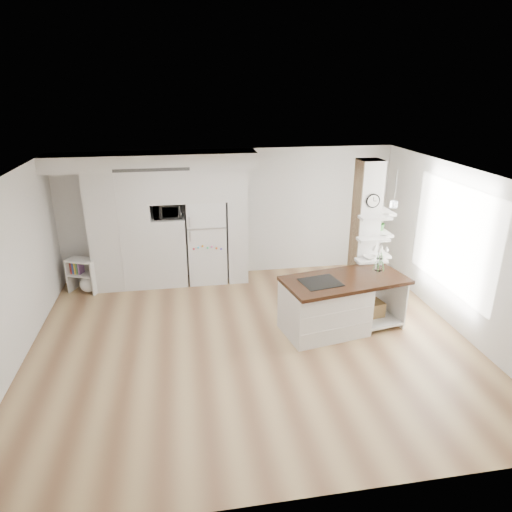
{
  "coord_description": "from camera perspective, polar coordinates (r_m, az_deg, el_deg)",
  "views": [
    {
      "loc": [
        -1.0,
        -6.31,
        3.94
      ],
      "look_at": [
        0.22,
        0.9,
        1.16
      ],
      "focal_mm": 32.0,
      "sensor_mm": 36.0,
      "label": 1
    }
  ],
  "objects": [
    {
      "name": "floor_plant_a",
      "position": [
        9.19,
        17.21,
        -4.06
      ],
      "size": [
        0.28,
        0.24,
        0.43
      ],
      "primitive_type": "imported",
      "rotation": [
        0.0,
        0.0,
        0.24
      ],
      "color": "#367D32",
      "rests_on": "floor"
    },
    {
      "name": "bookshelf",
      "position": [
        9.73,
        -20.57,
        -2.54
      ],
      "size": [
        0.67,
        0.54,
        0.69
      ],
      "rotation": [
        0.0,
        0.0,
        -0.4
      ],
      "color": "silver",
      "rests_on": "floor"
    },
    {
      "name": "window",
      "position": [
        8.35,
        23.41,
        2.08
      ],
      "size": [
        0.0,
        2.4,
        2.4
      ],
      "primitive_type": "plane",
      "rotation": [
        1.57,
        0.0,
        -1.57
      ],
      "color": "white",
      "rests_on": "room"
    },
    {
      "name": "room",
      "position": [
        6.72,
        -0.55,
        2.76
      ],
      "size": [
        7.04,
        6.04,
        2.72
      ],
      "color": "white",
      "rests_on": "ground"
    },
    {
      "name": "pendant_light",
      "position": [
        7.24,
        12.73,
        5.74
      ],
      "size": [
        0.12,
        0.12,
        0.1
      ],
      "primitive_type": "cylinder",
      "color": "white",
      "rests_on": "room"
    },
    {
      "name": "refrigerator",
      "position": [
        9.52,
        -6.22,
        1.91
      ],
      "size": [
        0.78,
        0.69,
        1.75
      ],
      "color": "white",
      "rests_on": "floor"
    },
    {
      "name": "column",
      "position": [
        8.57,
        14.13,
        2.61
      ],
      "size": [
        0.69,
        0.9,
        2.7
      ],
      "color": "silver",
      "rests_on": "floor"
    },
    {
      "name": "floor",
      "position": [
        7.51,
        -0.5,
        -10.83
      ],
      "size": [
        7.0,
        6.0,
        0.01
      ],
      "primitive_type": "cube",
      "color": "tan",
      "rests_on": "ground"
    },
    {
      "name": "kitchen_island",
      "position": [
        7.75,
        9.37,
        -6.02
      ],
      "size": [
        2.19,
        1.34,
        1.49
      ],
      "rotation": [
        0.0,
        0.0,
        0.19
      ],
      "color": "silver",
      "rests_on": "floor"
    },
    {
      "name": "microwave",
      "position": [
        9.25,
        -11.02,
        5.59
      ],
      "size": [
        0.54,
        0.37,
        0.3
      ],
      "primitive_type": "imported",
      "color": "#2D2D2D",
      "rests_on": "cabinet_wall"
    },
    {
      "name": "cabinet_wall",
      "position": [
        9.32,
        -12.06,
        5.22
      ],
      "size": [
        4.0,
        0.71,
        2.7
      ],
      "color": "silver",
      "rests_on": "floor"
    },
    {
      "name": "floor_plant_b",
      "position": [
        10.18,
        14.28,
        -1.19
      ],
      "size": [
        0.35,
        0.35,
        0.47
      ],
      "primitive_type": "imported",
      "rotation": [
        0.0,
        0.0,
        0.4
      ],
      "color": "#367D32",
      "rests_on": "floor"
    },
    {
      "name": "decor_bowl",
      "position": [
        8.46,
        14.05,
        -0.15
      ],
      "size": [
        0.22,
        0.22,
        0.05
      ],
      "primitive_type": "imported",
      "color": "white",
      "rests_on": "column"
    },
    {
      "name": "shelf_plant",
      "position": [
        8.77,
        15.32,
        4.09
      ],
      "size": [
        0.27,
        0.23,
        0.3
      ],
      "primitive_type": "imported",
      "color": "#367D32",
      "rests_on": "column"
    }
  ]
}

